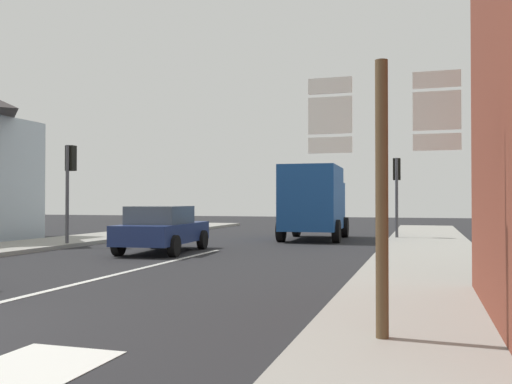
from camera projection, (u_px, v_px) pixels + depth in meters
ground_plane at (193, 256)px, 16.51m from camera, size 80.00×80.00×0.00m
sidewalk_right at (431, 270)px, 12.67m from camera, size 3.00×44.00×0.14m
lane_centre_stripe at (124, 273)px, 12.68m from camera, size 0.16×12.00×0.01m
lane_turn_arrow at (9, 378)px, 5.16m from camera, size 1.20×2.20×0.01m
sedan_far at (162, 228)px, 17.68m from camera, size 2.22×4.32×1.47m
delivery_truck at (314, 200)px, 23.38m from camera, size 2.64×5.08×3.05m
route_sign_post at (382, 177)px, 6.15m from camera, size 1.66×0.14×3.20m
traffic_light_far_right at (397, 180)px, 22.96m from camera, size 0.30×0.49×3.39m
traffic_light_near_left at (70, 172)px, 19.79m from camera, size 0.30×0.49×3.61m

